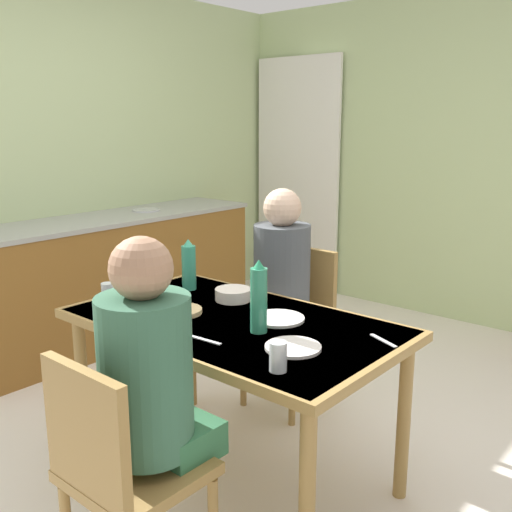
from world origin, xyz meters
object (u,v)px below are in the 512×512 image
(person_near_diner, at_px, (149,370))
(serving_bowl_center, at_px, (233,294))
(person_far_diner, at_px, (280,271))
(kitchen_counter, at_px, (112,277))
(dining_table, at_px, (233,336))
(chair_near_diner, at_px, (119,468))
(water_bottle_green_far, at_px, (259,298))
(water_bottle_green_near, at_px, (189,266))
(chair_far_diner, at_px, (295,316))

(person_near_diner, xyz_separation_m, serving_bowl_center, (-0.40, 0.83, -0.02))
(person_far_diner, bearing_deg, kitchen_counter, -2.81)
(dining_table, height_order, chair_near_diner, chair_near_diner)
(kitchen_counter, bearing_deg, water_bottle_green_far, -20.34)
(dining_table, distance_m, person_far_diner, 0.68)
(chair_near_diner, distance_m, water_bottle_green_near, 1.24)
(chair_far_diner, xyz_separation_m, person_far_diner, (-0.00, -0.14, 0.28))
(person_near_diner, distance_m, water_bottle_green_far, 0.60)
(chair_far_diner, height_order, water_bottle_green_near, water_bottle_green_near)
(water_bottle_green_far, bearing_deg, serving_bowl_center, 145.91)
(chair_near_diner, relative_size, person_near_diner, 1.13)
(water_bottle_green_far, xyz_separation_m, serving_bowl_center, (-0.36, 0.25, -0.11))
(chair_far_diner, relative_size, person_far_diner, 1.13)
(chair_near_diner, bearing_deg, kitchen_counter, 144.43)
(chair_far_diner, height_order, water_bottle_green_far, water_bottle_green_far)
(kitchen_counter, distance_m, chair_far_diner, 1.61)
(dining_table, xyz_separation_m, chair_far_diner, (-0.24, 0.77, -0.16))
(chair_near_diner, relative_size, water_bottle_green_near, 3.40)
(kitchen_counter, xyz_separation_m, water_bottle_green_near, (1.37, -0.51, 0.41))
(dining_table, distance_m, person_near_diner, 0.68)
(chair_far_diner, xyz_separation_m, serving_bowl_center, (0.05, -0.56, 0.27))
(chair_near_diner, relative_size, person_far_diner, 1.13)
(person_far_diner, bearing_deg, serving_bowl_center, 97.26)
(dining_table, relative_size, person_far_diner, 1.84)
(dining_table, distance_m, water_bottle_green_far, 0.28)
(dining_table, xyz_separation_m, water_bottle_green_near, (-0.48, 0.20, 0.19))
(person_far_diner, relative_size, serving_bowl_center, 4.53)
(chair_near_diner, distance_m, person_near_diner, 0.31)
(dining_table, distance_m, chair_near_diner, 0.81)
(person_near_diner, distance_m, person_far_diner, 1.34)
(dining_table, distance_m, serving_bowl_center, 0.29)
(kitchen_counter, xyz_separation_m, person_near_diner, (2.06, -1.34, 0.33))
(chair_near_diner, distance_m, person_far_diner, 1.49)
(chair_far_diner, bearing_deg, serving_bowl_center, 95.51)
(dining_table, height_order, serving_bowl_center, serving_bowl_center)
(person_near_diner, bearing_deg, chair_far_diner, 108.09)
(chair_near_diner, bearing_deg, serving_bowl_center, 112.48)
(person_far_diner, bearing_deg, chair_far_diner, -90.00)
(chair_near_diner, xyz_separation_m, person_far_diner, (-0.46, 1.39, 0.28))
(serving_bowl_center, bearing_deg, water_bottle_green_near, -178.31)
(water_bottle_green_far, bearing_deg, water_bottle_green_near, 160.02)
(person_near_diner, height_order, serving_bowl_center, person_near_diner)
(person_far_diner, bearing_deg, dining_table, 110.93)
(kitchen_counter, relative_size, serving_bowl_center, 13.40)
(chair_near_diner, height_order, serving_bowl_center, chair_near_diner)
(dining_table, bearing_deg, water_bottle_green_far, -13.41)
(dining_table, xyz_separation_m, chair_near_diner, (0.21, -0.77, -0.16))
(chair_far_diner, xyz_separation_m, water_bottle_green_near, (-0.24, -0.57, 0.36))
(chair_far_diner, bearing_deg, dining_table, 107.45)
(kitchen_counter, xyz_separation_m, chair_far_diner, (1.60, 0.06, 0.05))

